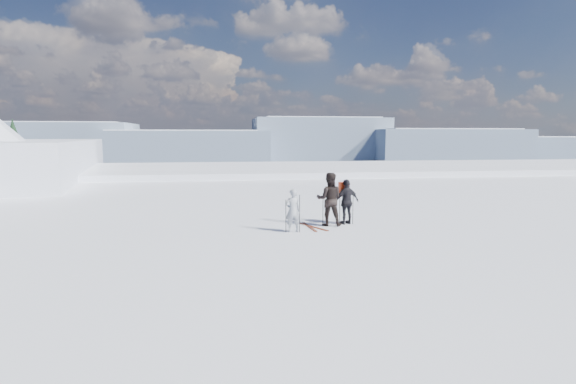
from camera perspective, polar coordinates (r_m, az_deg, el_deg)
name	(u,v)px	position (r m, az deg, el deg)	size (l,w,h in m)	color
lake_basin	(270,239)	(43.62, -2.36, -5.95)	(820.00, 820.00, 71.62)	white
far_mountain_range	(255,146)	(468.40, -4.18, 5.82)	(770.00, 110.00, 53.00)	slate
skier_grey	(293,210)	(15.78, 0.61, -2.36)	(0.56, 0.37, 1.54)	#999EA7
skier_dark	(329,199)	(16.96, 5.27, -0.92)	(0.98, 0.76, 2.01)	black
skier_pack	(347,202)	(17.34, 7.48, -1.23)	(1.02, 0.42, 1.73)	black
backpack	(344,172)	(17.43, 7.11, 2.57)	(0.37, 0.21, 0.54)	red
ski_poles	(324,211)	(16.65, 4.58, -2.38)	(2.78, 1.21, 1.37)	black
skis_loose	(311,227)	(16.73, 2.99, -4.45)	(0.83, 1.70, 0.03)	black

